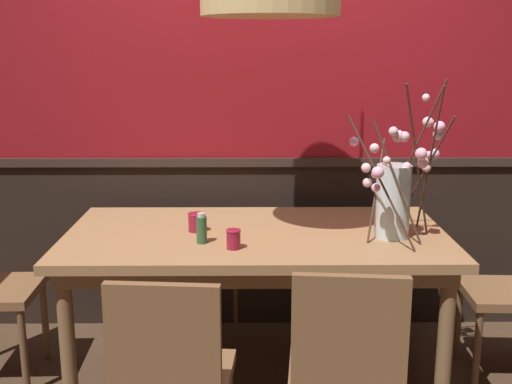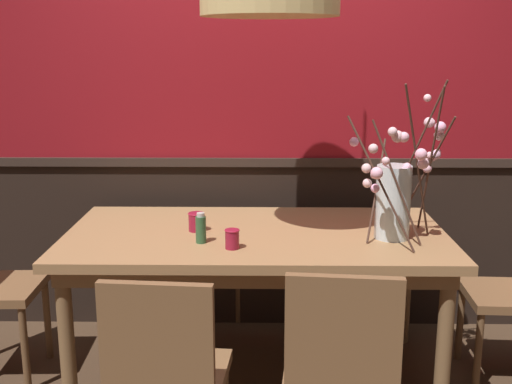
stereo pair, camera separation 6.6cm
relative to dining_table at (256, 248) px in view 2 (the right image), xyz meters
The scene contains 11 objects.
ground_plane 0.69m from the dining_table, ahead, with size 24.00×24.00×0.00m, color #422D1E.
back_wall 1.03m from the dining_table, 90.00° to the left, with size 4.77×0.14×2.94m.
dining_table is the anchor object (origin of this frame).
chair_far_side_left 0.94m from the dining_table, 109.08° to the left, with size 0.43×0.40×0.98m.
chair_far_side_right 0.94m from the dining_table, 69.99° to the left, with size 0.43×0.39×0.90m.
chair_near_side_left 0.99m from the dining_table, 108.58° to the right, with size 0.44×0.42×0.90m.
chair_near_side_right 0.96m from the dining_table, 70.19° to the right, with size 0.45×0.44×0.92m.
vase_with_blossoms 0.72m from the dining_table, ahead, with size 0.49×0.51×0.74m.
candle_holder_nearer_center 0.31m from the dining_table, 111.36° to the right, with size 0.07×0.07×0.09m.
candle_holder_nearer_edge 0.32m from the dining_table, behind, with size 0.08×0.08×0.09m.
condiment_bottle 0.34m from the dining_table, 144.69° to the right, with size 0.05×0.05×0.14m.
Camera 2 is at (0.04, -2.96, 1.66)m, focal length 44.22 mm.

